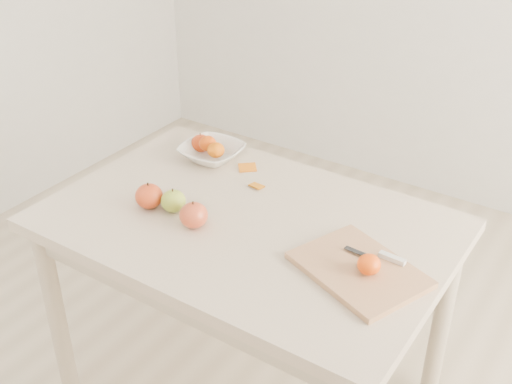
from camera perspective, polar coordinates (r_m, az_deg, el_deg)
The scene contains 13 objects.
table at distance 1.98m, azimuth -0.81°, elevation -4.83°, with size 1.20×0.80×0.75m.
cutting_board at distance 1.73m, azimuth 9.14°, elevation -6.83°, with size 0.33×0.24×0.02m, color #AC7C56.
board_tangerine at distance 1.69m, azimuth 10.01°, elevation -6.36°, with size 0.06×0.06×0.05m, color #CA4207.
fruit_bowl at distance 2.25m, azimuth -3.96°, elevation 3.52°, with size 0.21×0.21×0.05m, color white.
bowl_tangerine_near at distance 2.26m, azimuth -4.33°, elevation 4.34°, with size 0.06×0.06×0.05m, color #CC5A07.
bowl_tangerine_far at distance 2.21m, azimuth -3.59°, elevation 3.75°, with size 0.06×0.06×0.05m, color #DF6307.
orange_peel_a at distance 2.19m, azimuth -0.77°, elevation 2.09°, with size 0.06×0.04×0.00m, color #C5610D.
orange_peel_b at distance 2.08m, azimuth 0.06°, elevation 0.50°, with size 0.04×0.04×0.00m, color #C4690D.
paring_knife at distance 1.76m, azimuth 11.55°, elevation -5.72°, with size 0.17×0.05×0.01m.
apple_green at distance 1.96m, azimuth -7.36°, elevation -0.80°, with size 0.08×0.08×0.07m, color olive.
apple_red_e at distance 1.88m, azimuth -5.56°, elevation -2.06°, with size 0.08×0.08×0.08m, color #A22D1B.
apple_red_a at distance 2.30m, azimuth -4.94°, elevation 4.33°, with size 0.07×0.07×0.06m, color #9A0A0A.
apple_red_c at distance 1.99m, azimuth -9.49°, elevation -0.36°, with size 0.09×0.09×0.08m, color #9E1A07.
Camera 1 is at (0.92, -1.32, 1.80)m, focal length 45.00 mm.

